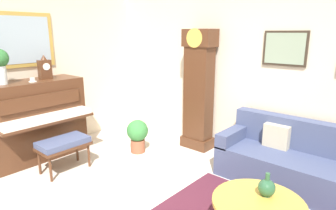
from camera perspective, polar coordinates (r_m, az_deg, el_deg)
The scene contains 11 objects.
wall_left at distance 5.13m, azimuth -28.58°, elevation 6.30°, with size 0.13×4.90×2.80m.
wall_back at distance 4.73m, azimuth 13.54°, elevation 7.00°, with size 5.30×0.13×2.80m.
piano at distance 4.99m, azimuth -24.71°, elevation -2.65°, with size 0.87×1.44×1.25m.
piano_bench at distance 4.42m, azimuth -20.05°, elevation -7.33°, with size 0.42×0.70×0.48m.
grandfather_clock at distance 4.88m, azimuth 6.08°, elevation 2.32°, with size 0.52×0.34×2.03m.
couch at distance 4.18m, azimuth 23.81°, elevation -10.36°, with size 1.90×0.80×0.84m.
coffee_table at distance 3.03m, azimuth 17.50°, elevation -18.26°, with size 0.88×0.88×0.40m.
mantel_clock at distance 4.92m, azimuth -23.28°, elevation 6.72°, with size 0.13×0.18×0.38m.
teacup at distance 4.75m, azimuth -25.30°, elevation 4.47°, with size 0.12×0.12×0.06m.
green_jug at distance 3.09m, azimuth 19.00°, elevation -15.23°, with size 0.17×0.17×0.24m.
potted_plant at distance 4.84m, azimuth -6.08°, elevation -5.69°, with size 0.36×0.36×0.56m.
Camera 1 is at (2.18, -1.77, 1.97)m, focal length 30.70 mm.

